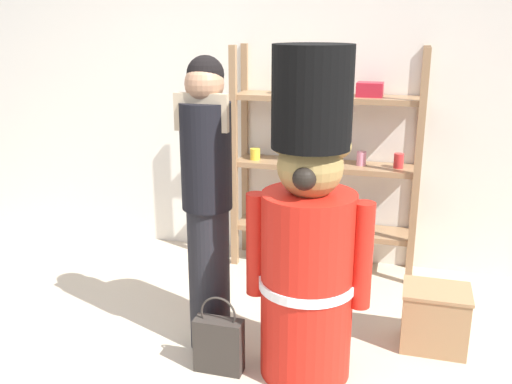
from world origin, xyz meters
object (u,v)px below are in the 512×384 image
Objects in this scene: shopping_bag at (219,344)px; display_crate at (435,318)px; teddy_bear_guard at (308,238)px; merchandise_shelf at (325,161)px; person_shopper at (207,199)px.

shopping_bag is 1.29m from display_crate.
shopping_bag is (-0.46, -0.13, -0.63)m from teddy_bear_guard.
merchandise_shelf is 1.41m from person_shopper.
person_shopper is at bearing -108.87° from merchandise_shelf.
teddy_bear_guard is 1.04× the size of person_shopper.
teddy_bear_guard is 1.02m from display_crate.
display_crate is (1.15, 0.58, 0.02)m from shopping_bag.
merchandise_shelf is at bearing 78.42° from shopping_bag.
teddy_bear_guard is at bearing -84.52° from merchandise_shelf.
person_shopper is (-0.59, 0.11, 0.13)m from teddy_bear_guard.
merchandise_shelf is 1.74m from shopping_bag.
teddy_bear_guard reaches higher than shopping_bag.
teddy_bear_guard is 3.91× the size of shopping_bag.
person_shopper is 1.52m from display_crate.
shopping_bag is at bearing -101.58° from merchandise_shelf.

